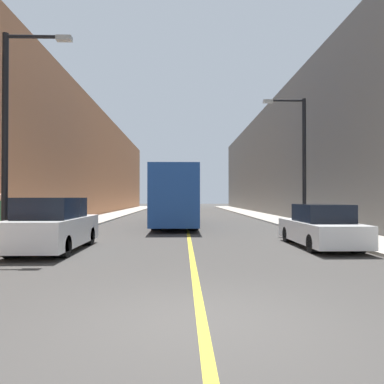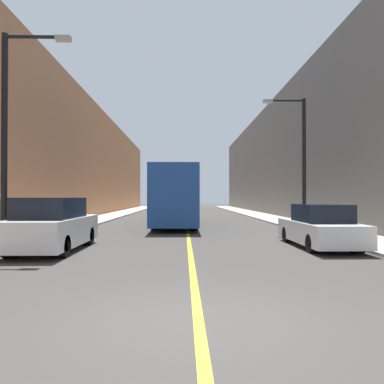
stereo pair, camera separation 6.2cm
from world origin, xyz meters
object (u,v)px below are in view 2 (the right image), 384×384
parked_suv_left (53,226)px  street_lamp_left (10,126)px  car_right_near (320,228)px  pedestrian (1,219)px  bus (176,196)px  street_lamp_right (300,155)px

parked_suv_left → street_lamp_left: (-1.24, -0.45, 3.29)m
car_right_near → pedestrian: bearing=-178.7°
bus → parked_suv_left: bus is taller
car_right_near → street_lamp_left: bearing=-173.8°
parked_suv_left → pedestrian: bearing=166.9°
car_right_near → street_lamp_right: 6.87m
bus → street_lamp_right: 8.57m
bus → street_lamp_right: bearing=-37.3°
street_lamp_right → pedestrian: 14.22m
parked_suv_left → street_lamp_right: street_lamp_right is taller
street_lamp_left → street_lamp_right: bearing=31.0°
street_lamp_right → car_right_near: bearing=-101.1°
pedestrian → street_lamp_left: bearing=-51.6°
bus → car_right_near: 12.27m
parked_suv_left → car_right_near: 9.39m
car_right_near → pedestrian: (-11.32, -0.25, 0.36)m
pedestrian → street_lamp_right: bearing=26.2°
street_lamp_left → street_lamp_right: 13.72m
street_lamp_right → pedestrian: bearing=-153.8°
bus → parked_suv_left: bearing=-108.6°
pedestrian → parked_suv_left: bearing=-13.1°
parked_suv_left → car_right_near: (9.36, 0.71, -0.14)m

